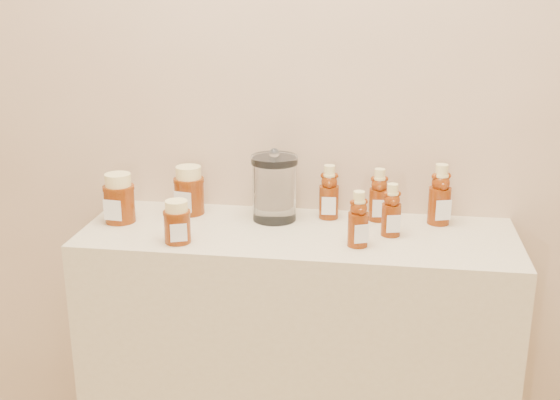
% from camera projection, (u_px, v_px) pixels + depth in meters
% --- Properties ---
extents(wall_back, '(3.50, 0.02, 2.70)m').
position_uv_depth(wall_back, '(308.00, 59.00, 1.99)').
color(wall_back, tan).
rests_on(wall_back, ground).
extents(display_table, '(1.20, 0.40, 0.90)m').
position_uv_depth(display_table, '(296.00, 374.00, 2.08)').
color(display_table, beige).
rests_on(display_table, ground).
extents(bear_bottle_back_left, '(0.07, 0.07, 0.18)m').
position_uv_depth(bear_bottle_back_left, '(329.00, 188.00, 2.02)').
color(bear_bottle_back_left, '#622107').
rests_on(bear_bottle_back_left, display_table).
extents(bear_bottle_back_mid, '(0.07, 0.07, 0.17)m').
position_uv_depth(bear_bottle_back_mid, '(379.00, 191.00, 2.00)').
color(bear_bottle_back_mid, '#622107').
rests_on(bear_bottle_back_mid, display_table).
extents(bear_bottle_back_right, '(0.08, 0.08, 0.20)m').
position_uv_depth(bear_bottle_back_right, '(440.00, 190.00, 1.97)').
color(bear_bottle_back_right, '#622107').
rests_on(bear_bottle_back_right, display_table).
extents(bear_bottle_front_left, '(0.08, 0.08, 0.17)m').
position_uv_depth(bear_bottle_front_left, '(358.00, 215.00, 1.81)').
color(bear_bottle_front_left, '#622107').
rests_on(bear_bottle_front_left, display_table).
extents(bear_bottle_front_right, '(0.07, 0.07, 0.16)m').
position_uv_depth(bear_bottle_front_right, '(392.00, 206.00, 1.89)').
color(bear_bottle_front_right, '#622107').
rests_on(bear_bottle_front_right, display_table).
extents(honey_jar_left, '(0.10, 0.10, 0.14)m').
position_uv_depth(honey_jar_left, '(119.00, 198.00, 2.00)').
color(honey_jar_left, '#622107').
rests_on(honey_jar_left, display_table).
extents(honey_jar_back, '(0.11, 0.11, 0.14)m').
position_uv_depth(honey_jar_back, '(189.00, 190.00, 2.07)').
color(honey_jar_back, '#622107').
rests_on(honey_jar_back, display_table).
extents(honey_jar_front, '(0.10, 0.10, 0.12)m').
position_uv_depth(honey_jar_front, '(177.00, 222.00, 1.85)').
color(honey_jar_front, '#622107').
rests_on(honey_jar_front, display_table).
extents(glass_canister, '(0.17, 0.17, 0.21)m').
position_uv_depth(glass_canister, '(274.00, 185.00, 2.01)').
color(glass_canister, white).
rests_on(glass_canister, display_table).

